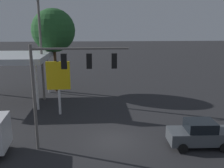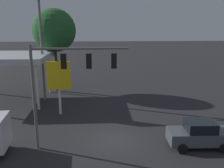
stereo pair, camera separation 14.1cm
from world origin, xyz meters
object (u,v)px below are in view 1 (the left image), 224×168
at_px(traffic_signal_assembly, 68,73).
at_px(price_sign, 58,78).
at_px(street_tree, 53,31).
at_px(utility_pole, 41,46).
at_px(sedan_waiting, 200,134).

height_order(traffic_signal_assembly, price_sign, traffic_signal_assembly).
xyz_separation_m(price_sign, street_tree, (1.60, -8.45, 4.06)).
height_order(traffic_signal_assembly, utility_pole, utility_pole).
relative_size(utility_pole, street_tree, 1.13).
height_order(utility_pole, price_sign, utility_pole).
xyz_separation_m(sedan_waiting, street_tree, (12.41, -15.58, 6.71)).
height_order(sedan_waiting, street_tree, street_tree).
height_order(price_sign, sedan_waiting, price_sign).
bearing_deg(sedan_waiting, utility_pole, -40.35).
height_order(utility_pole, street_tree, utility_pole).
distance_m(utility_pole, street_tree, 4.02).
relative_size(traffic_signal_assembly, street_tree, 0.71).
distance_m(price_sign, street_tree, 9.51).
bearing_deg(traffic_signal_assembly, street_tree, -77.82).
bearing_deg(sedan_waiting, price_sign, -31.68).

